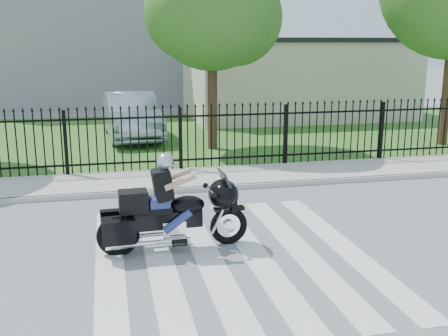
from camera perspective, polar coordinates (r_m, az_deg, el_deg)
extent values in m
plane|color=slate|center=(8.87, 0.89, -9.61)|extent=(120.00, 120.00, 0.00)
cube|color=#ADAAA3|center=(13.51, -4.10, -1.22)|extent=(40.00, 2.00, 0.12)
cube|color=#ADAAA3|center=(12.56, -3.40, -2.35)|extent=(40.00, 0.12, 0.12)
cube|color=#335E20|center=(20.32, -7.10, 3.53)|extent=(40.00, 12.00, 0.02)
cube|color=black|center=(14.40, -4.72, 0.88)|extent=(26.00, 0.04, 0.05)
cube|color=black|center=(14.19, -4.81, 5.61)|extent=(26.00, 0.04, 0.05)
cylinder|color=#382316|center=(17.33, -1.28, 8.83)|extent=(0.32, 0.32, 4.16)
sphere|color=#2E601B|center=(17.31, -1.33, 17.44)|extent=(4.20, 4.20, 4.20)
cylinder|color=#382316|center=(19.63, 23.22, 9.24)|extent=(0.32, 0.32, 4.80)
cube|color=beige|center=(25.60, 7.83, 9.46)|extent=(10.00, 6.00, 3.50)
cube|color=black|center=(25.54, 7.97, 13.60)|extent=(10.20, 6.20, 0.20)
cube|color=gray|center=(34.04, -15.19, 17.25)|extent=(15.00, 10.00, 12.00)
torus|color=black|center=(9.31, 0.52, -6.31)|extent=(0.69, 0.15, 0.68)
torus|color=black|center=(9.02, -11.46, -7.24)|extent=(0.73, 0.17, 0.72)
cube|color=black|center=(9.02, -6.49, -5.60)|extent=(1.29, 0.28, 0.30)
ellipsoid|color=black|center=(9.01, -4.03, -4.04)|extent=(0.63, 0.42, 0.33)
cube|color=black|center=(8.94, -7.77, -4.55)|extent=(0.65, 0.34, 0.10)
cube|color=silver|center=(9.10, -5.53, -6.53)|extent=(0.41, 0.31, 0.30)
ellipsoid|color=black|center=(9.10, -0.07, -2.91)|extent=(0.56, 0.73, 0.53)
cube|color=black|center=(8.85, -9.84, -3.59)|extent=(0.49, 0.39, 0.36)
cube|color=navy|center=(8.91, -7.04, -3.77)|extent=(0.35, 0.31, 0.18)
sphere|color=#B4B7BC|center=(8.75, -6.41, 0.73)|extent=(0.29, 0.29, 0.29)
imported|color=#8DA0B1|center=(19.76, -10.03, 5.64)|extent=(2.12, 5.21, 1.68)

